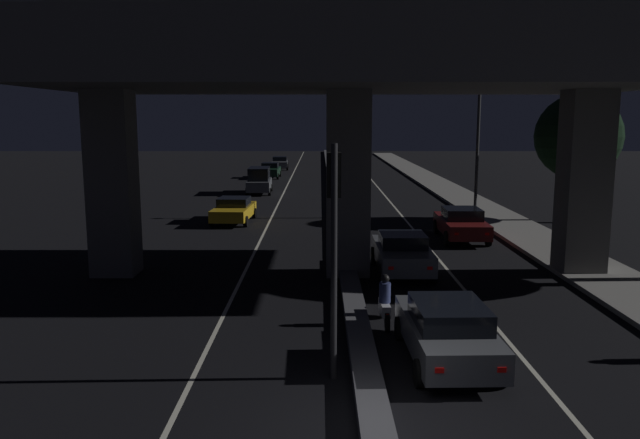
{
  "coord_description": "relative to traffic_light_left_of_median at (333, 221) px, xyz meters",
  "views": [
    {
      "loc": [
        -1.01,
        -10.34,
        5.64
      ],
      "look_at": [
        -0.99,
        16.47,
        1.29
      ],
      "focal_mm": 35.0,
      "sensor_mm": 36.0,
      "label": 1
    }
  ],
  "objects": [
    {
      "name": "ground_plane",
      "position": [
        0.71,
        -2.72,
        -3.5
      ],
      "size": [
        200.0,
        200.0,
        0.0
      ],
      "primitive_type": "plane",
      "color": "black"
    },
    {
      "name": "lane_line_left_inner",
      "position": [
        -3.1,
        32.28,
        -3.5
      ],
      "size": [
        0.12,
        126.0,
        0.0
      ],
      "primitive_type": "cube",
      "color": "beige",
      "rests_on": "ground_plane"
    },
    {
      "name": "lane_line_right_inner",
      "position": [
        4.53,
        32.28,
        -3.5
      ],
      "size": [
        0.12,
        126.0,
        0.0
      ],
      "primitive_type": "cube",
      "color": "beige",
      "rests_on": "ground_plane"
    },
    {
      "name": "median_divider",
      "position": [
        0.71,
        32.28,
        -3.35
      ],
      "size": [
        0.63,
        126.0,
        0.3
      ],
      "primitive_type": "cube",
      "color": "#4C4C51",
      "rests_on": "ground_plane"
    },
    {
      "name": "sidewalk_right",
      "position": [
        9.8,
        25.28,
        -3.42
      ],
      "size": [
        2.94,
        126.0,
        0.17
      ],
      "primitive_type": "cube",
      "color": "gray",
      "rests_on": "ground_plane"
    },
    {
      "name": "elevated_overpass",
      "position": [
        0.71,
        9.28,
        3.86
      ],
      "size": [
        21.12,
        9.2,
        9.74
      ],
      "color": "#5B5956",
      "rests_on": "ground_plane"
    },
    {
      "name": "traffic_light_left_of_median",
      "position": [
        0.0,
        0.0,
        0.0
      ],
      "size": [
        0.3,
        0.49,
        5.14
      ],
      "color": "black",
      "rests_on": "ground_plane"
    },
    {
      "name": "street_lamp",
      "position": [
        8.31,
        22.59,
        1.36
      ],
      "size": [
        2.64,
        0.32,
        8.17
      ],
      "color": "#2D2D30",
      "rests_on": "ground_plane"
    },
    {
      "name": "car_grey_lead",
      "position": [
        2.67,
        0.85,
        -2.74
      ],
      "size": [
        2.03,
        4.37,
        1.47
      ],
      "rotation": [
        0.0,
        0.0,
        1.59
      ],
      "color": "#515459",
      "rests_on": "ground_plane"
    },
    {
      "name": "car_grey_second",
      "position": [
        2.72,
        9.28,
        -2.72
      ],
      "size": [
        2.01,
        4.39,
        1.51
      ],
      "rotation": [
        0.0,
        0.0,
        1.57
      ],
      "color": "#515459",
      "rests_on": "ground_plane"
    },
    {
      "name": "car_dark_red_third",
      "position": [
        6.35,
        15.82,
        -2.72
      ],
      "size": [
        2.14,
        4.8,
        1.51
      ],
      "rotation": [
        0.0,
        0.0,
        1.54
      ],
      "color": "#591414",
      "rests_on": "ground_plane"
    },
    {
      "name": "car_taxi_yellow_lead_oncoming",
      "position": [
        -5.03,
        20.8,
        -2.81
      ],
      "size": [
        2.17,
        4.51,
        1.36
      ],
      "rotation": [
        0.0,
        0.0,
        -1.62
      ],
      "color": "gold",
      "rests_on": "ground_plane"
    },
    {
      "name": "car_grey_second_oncoming",
      "position": [
        -4.92,
        34.16,
        -2.47
      ],
      "size": [
        1.97,
        4.36,
        2.0
      ],
      "rotation": [
        0.0,
        0.0,
        -1.54
      ],
      "color": "#515459",
      "rests_on": "ground_plane"
    },
    {
      "name": "car_dark_green_third_oncoming",
      "position": [
        -5.1,
        46.81,
        -2.76
      ],
      "size": [
        1.95,
        4.44,
        1.47
      ],
      "rotation": [
        0.0,
        0.0,
        -1.59
      ],
      "color": "black",
      "rests_on": "ground_plane"
    },
    {
      "name": "car_grey_fourth_oncoming",
      "position": [
        -4.83,
        57.14,
        -2.76
      ],
      "size": [
        2.05,
        4.53,
        1.43
      ],
      "rotation": [
        0.0,
        0.0,
        -1.53
      ],
      "color": "#515459",
      "rests_on": "ground_plane"
    },
    {
      "name": "motorcycle_white_filtering_near",
      "position": [
        1.49,
        3.48,
        -2.89
      ],
      "size": [
        0.32,
        1.8,
        1.44
      ],
      "rotation": [
        0.0,
        0.0,
        1.59
      ],
      "color": "black",
      "rests_on": "ground_plane"
    },
    {
      "name": "roadside_tree_kerbside_mid",
      "position": [
        13.59,
        20.69,
        1.18
      ],
      "size": [
        4.57,
        4.57,
        6.98
      ],
      "color": "#38281C",
      "rests_on": "ground_plane"
    }
  ]
}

